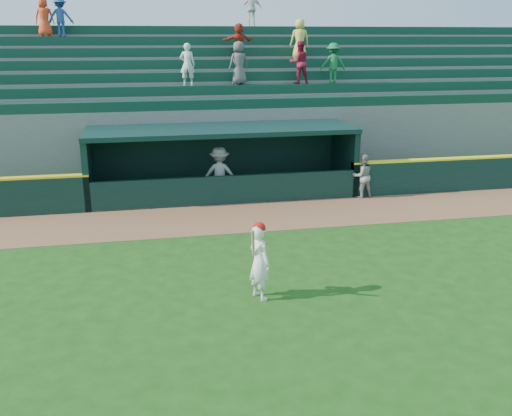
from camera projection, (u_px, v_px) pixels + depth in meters
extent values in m
plane|color=#1A4411|center=(270.00, 280.00, 13.48)|extent=(120.00, 120.00, 0.00)
cube|color=brown|center=(235.00, 218.00, 18.07)|extent=(40.00, 3.00, 0.01)
imported|color=#979792|center=(362.00, 176.00, 20.18)|extent=(0.83, 0.68, 1.58)
imported|color=#979893|center=(220.00, 174.00, 19.83)|extent=(1.30, 0.87, 1.88)
cube|color=slate|center=(222.00, 194.00, 20.69)|extent=(9.00, 2.60, 0.04)
cube|color=black|center=(89.00, 170.00, 19.49)|extent=(0.20, 2.60, 2.30)
cube|color=black|center=(344.00, 159.00, 21.25)|extent=(0.20, 2.60, 2.30)
cube|color=black|center=(217.00, 157.00, 21.59)|extent=(9.40, 0.20, 2.30)
cube|color=black|center=(221.00, 130.00, 20.02)|extent=(9.40, 2.80, 0.16)
cube|color=black|center=(227.00, 190.00, 19.41)|extent=(9.00, 0.16, 1.00)
cube|color=brown|center=(219.00, 183.00, 21.38)|extent=(8.40, 0.45, 0.10)
cube|color=slate|center=(215.00, 146.00, 21.99)|extent=(34.00, 0.85, 2.91)
cube|color=#0F3828|center=(215.00, 104.00, 21.41)|extent=(34.00, 0.60, 0.36)
cube|color=slate|center=(212.00, 137.00, 22.73)|extent=(34.00, 0.85, 3.36)
cube|color=#0F3828|center=(211.00, 90.00, 22.08)|extent=(34.00, 0.60, 0.36)
cube|color=slate|center=(209.00, 128.00, 23.46)|extent=(34.00, 0.85, 3.81)
cube|color=#0F3828|center=(208.00, 77.00, 22.75)|extent=(34.00, 0.60, 0.36)
cube|color=slate|center=(207.00, 120.00, 24.19)|extent=(34.00, 0.85, 4.26)
cube|color=#0F3828|center=(206.00, 64.00, 23.41)|extent=(34.00, 0.60, 0.36)
cube|color=slate|center=(204.00, 112.00, 24.93)|extent=(34.00, 0.85, 4.71)
cube|color=#0F3828|center=(203.00, 52.00, 24.08)|extent=(34.00, 0.60, 0.36)
cube|color=slate|center=(202.00, 105.00, 25.66)|extent=(34.00, 0.85, 5.16)
cube|color=#0F3828|center=(201.00, 41.00, 24.75)|extent=(34.00, 0.60, 0.36)
cube|color=slate|center=(200.00, 98.00, 26.39)|extent=(34.00, 0.85, 5.61)
cube|color=#0F3828|center=(198.00, 30.00, 25.42)|extent=(34.00, 0.60, 0.36)
cube|color=slate|center=(199.00, 97.00, 26.93)|extent=(34.50, 0.30, 5.61)
imported|color=#F43D1B|center=(44.00, 17.00, 23.28)|extent=(0.75, 0.49, 1.52)
imported|color=white|center=(252.00, 8.00, 25.63)|extent=(0.93, 0.47, 1.53)
imported|color=#AC2E1A|center=(239.00, 41.00, 23.44)|extent=(1.39, 0.68, 1.43)
imported|color=#176A33|center=(333.00, 63.00, 22.76)|extent=(1.06, 0.68, 1.56)
imported|color=#E0CA4F|center=(300.00, 39.00, 23.91)|extent=(0.81, 0.54, 1.62)
imported|color=silver|center=(187.00, 64.00, 21.65)|extent=(0.65, 0.50, 1.57)
imported|color=maroon|center=(299.00, 62.00, 22.48)|extent=(0.82, 0.65, 1.64)
imported|color=navy|center=(61.00, 17.00, 23.40)|extent=(1.06, 0.69, 1.55)
imported|color=#515151|center=(239.00, 63.00, 22.02)|extent=(0.91, 0.71, 1.64)
imported|color=white|center=(259.00, 262.00, 12.31)|extent=(0.63, 0.73, 1.68)
sphere|color=red|center=(259.00, 228.00, 12.09)|extent=(0.27, 0.27, 0.27)
cylinder|color=tan|center=(253.00, 243.00, 11.91)|extent=(0.19, 0.52, 0.76)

